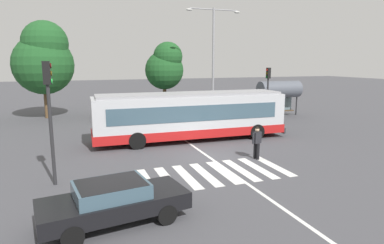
{
  "coord_description": "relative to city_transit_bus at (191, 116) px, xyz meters",
  "views": [
    {
      "loc": [
        -6.7,
        -15.42,
        4.98
      ],
      "look_at": [
        0.1,
        3.45,
        1.3
      ],
      "focal_mm": 30.68,
      "sensor_mm": 36.0,
      "label": 1
    }
  ],
  "objects": [
    {
      "name": "foreground_sedan",
      "position": [
        -6.01,
        -9.69,
        -0.82
      ],
      "size": [
        4.72,
        2.45,
        1.35
      ],
      "color": "black",
      "rests_on": "ground_plane"
    },
    {
      "name": "parked_car_charcoal",
      "position": [
        1.13,
        10.97,
        -0.82
      ],
      "size": [
        2.16,
        4.62,
        1.35
      ],
      "color": "black",
      "rests_on": "ground_plane"
    },
    {
      "name": "bus_stop_shelter",
      "position": [
        10.95,
        6.36,
        0.83
      ],
      "size": [
        4.12,
        1.54,
        3.25
      ],
      "color": "#28282B",
      "rests_on": "ground_plane"
    },
    {
      "name": "parked_car_champagne",
      "position": [
        -4.32,
        10.7,
        -0.82
      ],
      "size": [
        2.01,
        4.57,
        1.35
      ],
      "color": "black",
      "rests_on": "ground_plane"
    },
    {
      "name": "twin_arm_street_lamp",
      "position": [
        5.31,
        8.78,
        4.42
      ],
      "size": [
        5.29,
        0.32,
        9.77
      ],
      "color": "#939399",
      "rests_on": "ground_plane"
    },
    {
      "name": "parked_car_teal",
      "position": [
        -1.68,
        10.35,
        -0.82
      ],
      "size": [
        2.09,
        4.6,
        1.35
      ],
      "color": "black",
      "rests_on": "ground_plane"
    },
    {
      "name": "background_tree_left",
      "position": [
        -9.27,
        12.28,
        3.68
      ],
      "size": [
        5.19,
        5.19,
        8.5
      ],
      "color": "brown",
      "rests_on": "ground_plane"
    },
    {
      "name": "ground_plane",
      "position": [
        -0.27,
        -4.08,
        -1.59
      ],
      "size": [
        160.0,
        160.0,
        0.0
      ],
      "primitive_type": "plane",
      "color": "#47474C"
    },
    {
      "name": "parked_car_black",
      "position": [
        3.89,
        10.84,
        -0.82
      ],
      "size": [
        1.89,
        4.51,
        1.35
      ],
      "color": "black",
      "rests_on": "ground_plane"
    },
    {
      "name": "city_transit_bus",
      "position": [
        0.0,
        0.0,
        0.0
      ],
      "size": [
        12.47,
        2.88,
        3.06
      ],
      "color": "black",
      "rests_on": "ground_plane"
    },
    {
      "name": "background_tree_right",
      "position": [
        1.95,
        13.23,
        2.95
      ],
      "size": [
        3.92,
        3.92,
        6.98
      ],
      "color": "brown",
      "rests_on": "ground_plane"
    },
    {
      "name": "traffic_light_near_corner",
      "position": [
        -7.92,
        -5.51,
        1.76
      ],
      "size": [
        0.33,
        0.32,
        5.02
      ],
      "color": "#28282B",
      "rests_on": "ground_plane"
    },
    {
      "name": "crosswalk_painted_stripes",
      "position": [
        -1.17,
        -6.45,
        -1.58
      ],
      "size": [
        6.7,
        3.24,
        0.01
      ],
      "color": "silver",
      "rests_on": "ground_plane"
    },
    {
      "name": "lane_center_line",
      "position": [
        -0.42,
        -2.08,
        -1.59
      ],
      "size": [
        0.16,
        24.0,
        0.01
      ],
      "primitive_type": "cube",
      "color": "silver",
      "rests_on": "ground_plane"
    },
    {
      "name": "pedestrian_crossing_street",
      "position": [
        1.77,
        -5.15,
        -0.62
      ],
      "size": [
        0.57,
        0.38,
        1.72
      ],
      "color": "black",
      "rests_on": "ground_plane"
    },
    {
      "name": "traffic_light_far_corner",
      "position": [
        8.54,
        4.54,
        1.45
      ],
      "size": [
        0.33,
        0.32,
        4.51
      ],
      "color": "#28282B",
      "rests_on": "ground_plane"
    }
  ]
}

